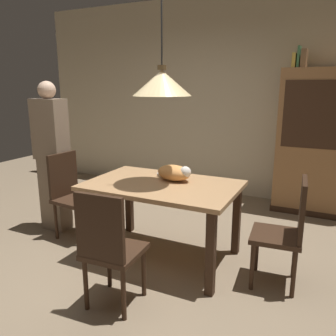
{
  "coord_description": "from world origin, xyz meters",
  "views": [
    {
      "loc": [
        1.44,
        -2.38,
        1.64
      ],
      "look_at": [
        0.03,
        0.55,
        0.85
      ],
      "focal_mm": 36.49,
      "sensor_mm": 36.0,
      "label": 1
    }
  ],
  "objects": [
    {
      "name": "ground",
      "position": [
        0.0,
        0.0,
        0.0
      ],
      "size": [
        10.0,
        10.0,
        0.0
      ],
      "primitive_type": "plane",
      "color": "#847056"
    },
    {
      "name": "back_wall",
      "position": [
        0.0,
        2.65,
        1.45
      ],
      "size": [
        6.4,
        0.1,
        2.9
      ],
      "primitive_type": "cube",
      "color": "beige",
      "rests_on": "ground"
    },
    {
      "name": "dining_table",
      "position": [
        0.06,
        0.35,
        0.65
      ],
      "size": [
        1.4,
        0.9,
        0.75
      ],
      "color": "tan",
      "rests_on": "ground"
    },
    {
      "name": "chair_left_side",
      "position": [
        -1.06,
        0.36,
        0.51
      ],
      "size": [
        0.44,
        0.44,
        0.93
      ],
      "color": "#382316",
      "rests_on": "ground"
    },
    {
      "name": "chair_right_side",
      "position": [
        1.19,
        0.36,
        0.51
      ],
      "size": [
        0.43,
        0.43,
        0.93
      ],
      "color": "#382316",
      "rests_on": "ground"
    },
    {
      "name": "chair_near_front",
      "position": [
        0.07,
        -0.53,
        0.51
      ],
      "size": [
        0.42,
        0.42,
        0.93
      ],
      "color": "#382316",
      "rests_on": "ground"
    },
    {
      "name": "cat_sleeping",
      "position": [
        0.13,
        0.49,
        0.83
      ],
      "size": [
        0.39,
        0.26,
        0.16
      ],
      "color": "#E59951",
      "rests_on": "dining_table"
    },
    {
      "name": "pendant_lamp",
      "position": [
        0.06,
        0.35,
        1.66
      ],
      "size": [
        0.52,
        0.52,
        1.3
      ],
      "color": "beige"
    },
    {
      "name": "hutch_bookcase",
      "position": [
        1.35,
        2.32,
        0.89
      ],
      "size": [
        1.12,
        0.45,
        1.85
      ],
      "color": "olive",
      "rests_on": "ground"
    },
    {
      "name": "book_yellow_short",
      "position": [
        0.92,
        2.32,
        1.94
      ],
      "size": [
        0.04,
        0.2,
        0.18
      ],
      "primitive_type": "cube",
      "color": "gold",
      "rests_on": "hutch_bookcase"
    },
    {
      "name": "book_green_slim",
      "position": [
        0.98,
        2.32,
        1.98
      ],
      "size": [
        0.03,
        0.2,
        0.26
      ],
      "primitive_type": "cube",
      "color": "#427A4C",
      "rests_on": "hutch_bookcase"
    },
    {
      "name": "book_brown_thick",
      "position": [
        1.04,
        2.32,
        1.96
      ],
      "size": [
        0.06,
        0.24,
        0.22
      ],
      "primitive_type": "cube",
      "color": "brown",
      "rests_on": "hutch_bookcase"
    },
    {
      "name": "person_standing",
      "position": [
        -1.37,
        0.43,
        0.85
      ],
      "size": [
        0.36,
        0.22,
        1.69
      ],
      "color": "#84705B",
      "rests_on": "ground"
    }
  ]
}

